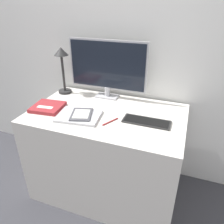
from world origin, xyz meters
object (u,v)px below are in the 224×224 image
laptop (79,116)px  ereader (81,114)px  pen (110,122)px  monitor (107,67)px  desk_lamp (62,62)px  notebook (48,107)px  keyboard (147,122)px

laptop → ereader: (0.02, 0.01, 0.01)m
pen → monitor: bearing=113.7°
laptop → desk_lamp: bearing=132.0°
laptop → notebook: notebook is taller
monitor → pen: 0.50m
monitor → laptop: bearing=-98.5°
monitor → keyboard: bearing=-37.7°
laptop → pen: (0.23, 0.01, -0.00)m
desk_lamp → notebook: (0.04, -0.33, -0.26)m
monitor → pen: (0.17, -0.39, -0.25)m
ereader → monitor: bearing=83.9°
keyboard → ereader: 0.45m
laptop → ereader: bearing=17.2°
desk_lamp → pen: (0.56, -0.35, -0.27)m
keyboard → notebook: bearing=-175.9°
monitor → ereader: (-0.04, -0.40, -0.23)m
laptop → notebook: (-0.28, 0.04, 0.00)m
ereader → desk_lamp: 0.55m
keyboard → pen: (-0.23, -0.08, -0.00)m
ereader → pen: ereader is taller
notebook → laptop: bearing=-7.5°
keyboard → notebook: 0.75m
monitor → ereader: bearing=-96.1°
laptop → desk_lamp: size_ratio=0.82×
keyboard → laptop: bearing=-168.9°
notebook → pen: bearing=-3.0°
monitor → desk_lamp: size_ratio=1.65×
monitor → keyboard: (0.40, -0.31, -0.25)m
monitor → notebook: bearing=-133.3°
laptop → monitor: bearing=81.5°
keyboard → ereader: ereader is taller
notebook → pen: notebook is taller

